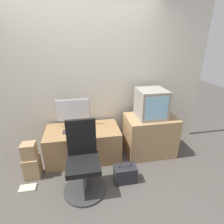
# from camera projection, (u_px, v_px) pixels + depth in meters

# --- Properties ---
(ground_plane) EXTENTS (12.00, 12.00, 0.00)m
(ground_plane) POSITION_uv_depth(u_px,v_px,m) (92.00, 201.00, 2.22)
(ground_plane) COLOR #4C4742
(wall_back) EXTENTS (4.40, 0.05, 2.60)m
(wall_back) POSITION_uv_depth(u_px,v_px,m) (82.00, 78.00, 2.92)
(wall_back) COLOR silver
(wall_back) RESTS_ON ground_plane
(desk) EXTENTS (1.19, 0.63, 0.54)m
(desk) POSITION_uv_depth(u_px,v_px,m) (83.00, 144.00, 2.95)
(desk) COLOR #937047
(desk) RESTS_ON ground_plane
(side_stand) EXTENTS (0.83, 0.56, 0.70)m
(side_stand) POSITION_uv_depth(u_px,v_px,m) (150.00, 135.00, 3.06)
(side_stand) COLOR #A37F56
(side_stand) RESTS_ON ground_plane
(main_monitor) EXTENTS (0.56, 0.22, 0.48)m
(main_monitor) POSITION_uv_depth(u_px,v_px,m) (73.00, 112.00, 2.87)
(main_monitor) COLOR #B2B2B7
(main_monitor) RESTS_ON desk
(keyboard) EXTENTS (0.35, 0.13, 0.01)m
(keyboard) POSITION_uv_depth(u_px,v_px,m) (74.00, 131.00, 2.78)
(keyboard) COLOR #2D2D2D
(keyboard) RESTS_ON desk
(mouse) EXTENTS (0.06, 0.04, 0.03)m
(mouse) POSITION_uv_depth(u_px,v_px,m) (90.00, 130.00, 2.80)
(mouse) COLOR black
(mouse) RESTS_ON desk
(crt_tv) EXTENTS (0.45, 0.46, 0.47)m
(crt_tv) POSITION_uv_depth(u_px,v_px,m) (151.00, 104.00, 2.85)
(crt_tv) COLOR gray
(crt_tv) RESTS_ON side_stand
(office_chair) EXTENTS (0.57, 0.57, 0.97)m
(office_chair) POSITION_uv_depth(u_px,v_px,m) (83.00, 164.00, 2.29)
(office_chair) COLOR #333333
(office_chair) RESTS_ON ground_plane
(cardboard_box_lower) EXTENTS (0.22, 0.22, 0.33)m
(cardboard_box_lower) POSITION_uv_depth(u_px,v_px,m) (33.00, 167.00, 2.57)
(cardboard_box_lower) COLOR #A3845B
(cardboard_box_lower) RESTS_ON ground_plane
(cardboard_box_upper) EXTENTS (0.19, 0.17, 0.23)m
(cardboard_box_upper) POSITION_uv_depth(u_px,v_px,m) (29.00, 151.00, 2.46)
(cardboard_box_upper) COLOR #A3845B
(cardboard_box_upper) RESTS_ON cardboard_box_lower
(handbag) EXTENTS (0.31, 0.19, 0.35)m
(handbag) POSITION_uv_depth(u_px,v_px,m) (125.00, 174.00, 2.49)
(handbag) COLOR #232328
(handbag) RESTS_ON ground_plane
(book) EXTENTS (0.22, 0.13, 0.02)m
(book) POSITION_uv_depth(u_px,v_px,m) (28.00, 188.00, 2.40)
(book) COLOR beige
(book) RESTS_ON ground_plane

